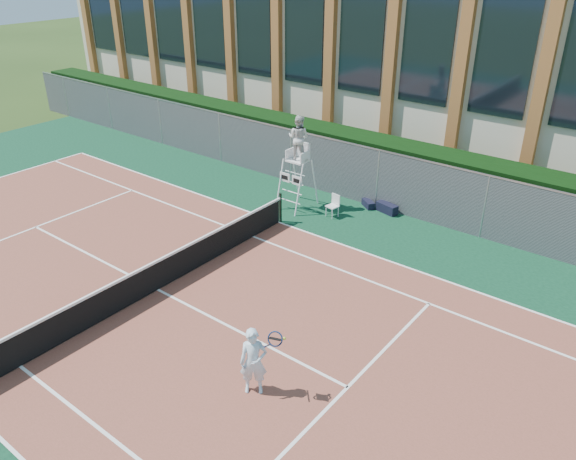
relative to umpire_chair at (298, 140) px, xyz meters
The scene contains 12 objects.
ground 7.51m from the umpire_chair, 87.40° to the right, with size 120.00×120.00×0.00m, color #233814.
apron 6.57m from the umpire_chair, 86.97° to the right, with size 36.00×20.00×0.01m, color #0B311E.
tennis_court 7.50m from the umpire_chair, 87.40° to the right, with size 23.77×10.97×0.02m, color brown.
tennis_net 7.34m from the umpire_chair, 87.40° to the right, with size 0.10×11.30×1.10m.
fence 2.31m from the umpire_chair, 79.65° to the left, with size 40.00×0.06×2.20m, color #595E60, non-canonical shape.
hedge 3.31m from the umpire_chair, 83.81° to the left, with size 40.00×1.40×2.20m, color black.
building 11.02m from the umpire_chair, 88.32° to the left, with size 45.00×10.60×8.22m.
umpire_chair is the anchor object (origin of this frame).
plastic_chair 2.58m from the umpire_chair, ahead, with size 0.44×0.44×0.82m.
sports_bag_near 4.07m from the umpire_chair, 28.10° to the left, with size 0.82×0.33×0.35m, color black.
sports_bag_far 3.58m from the umpire_chair, 36.22° to the left, with size 0.63×0.27×0.25m, color black.
tennis_player 10.00m from the umpire_chair, 58.43° to the right, with size 0.97×0.76×1.64m.
Camera 1 is at (11.19, -8.28, 8.81)m, focal length 35.00 mm.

